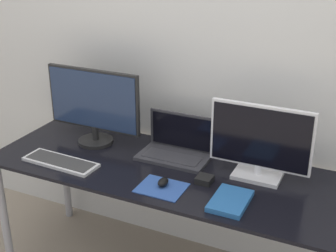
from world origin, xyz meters
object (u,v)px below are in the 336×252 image
Objects in this scene: power_brick at (204,180)px; laptop at (177,146)px; mouse at (163,182)px; keyboard at (61,162)px; book at (230,201)px; monitor_right at (260,143)px; monitor_left at (94,105)px.

laptop is at bearing 139.09° from power_brick.
laptop reaches higher than mouse.
book reaches higher than keyboard.
keyboard is 0.76m from power_brick.
book is (0.41, -0.33, -0.04)m from laptop.
monitor_right is 1.03m from keyboard.
keyboard is 5.34× the size of power_brick.
monitor_left reaches higher than book.
mouse is at bearing 1.50° from keyboard.
mouse is 0.20m from power_brick.
power_brick is (0.16, 0.12, -0.01)m from mouse.
monitor_right is 0.50m from mouse.
laptop reaches higher than power_brick.
keyboard is (-0.97, -0.30, -0.18)m from monitor_right.
book is at bearing -36.14° from power_brick.
mouse is at bearing -143.25° from monitor_right.
monitor_left is 1.37× the size of keyboard.
laptop is 0.32m from power_brick.
monitor_left is 1.52× the size of laptop.
laptop is 5.10× the size of mouse.
mouse is 0.34m from book.
book is at bearing -17.84° from monitor_left.
laptop is at bearing 174.76° from monitor_right.
mouse is (0.07, -0.33, -0.03)m from laptop.
monitor_left reaches higher than laptop.
mouse reaches higher than power_brick.
book is (0.34, -0.01, -0.01)m from mouse.
book is at bearing -38.99° from laptop.
monitor_left reaches higher than keyboard.
monitor_left is 2.46× the size of book.
mouse is at bearing 179.05° from book.
power_brick reaches higher than keyboard.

